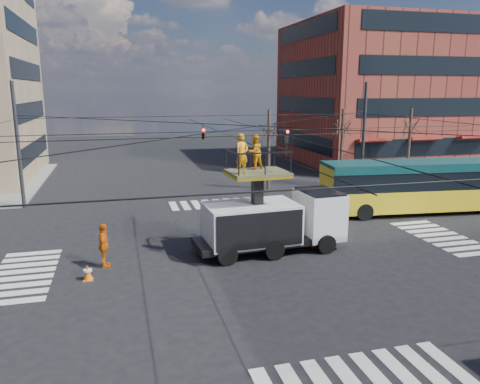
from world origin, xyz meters
The scene contains 13 objects.
ground centered at (0.00, 0.00, 0.00)m, with size 120.00×120.00×0.00m, color black.
sidewalk_ne centered at (21.00, 21.00, 0.06)m, with size 18.00×18.00×0.12m, color slate.
crosswalks centered at (0.00, 0.00, 0.01)m, with size 22.40×22.40×0.02m, color silver, non-canonical shape.
building_ne centered at (21.98, 23.98, 7.00)m, with size 20.06×16.06×14.00m.
overhead_network centered at (-0.07, 0.40, 4.29)m, with size 24.24×24.24×8.00m.
tree_a centered at (5.00, 13.50, 4.63)m, with size 2.00×2.00×6.00m.
tree_b centered at (11.00, 13.50, 4.63)m, with size 2.00×2.00×6.00m.
tree_c centered at (17.00, 13.50, 4.63)m, with size 2.00×2.00×6.00m.
utility_truck centered at (0.91, 0.26, 1.92)m, with size 7.13×3.01×5.64m.
city_bus centered at (12.43, 4.56, 1.73)m, with size 13.43×3.88×3.20m.
traffic_cone centered at (-7.39, -1.24, 0.32)m, with size 0.36×0.36×0.63m, color orange.
worker_ground centered at (-6.76, 0.04, 0.96)m, with size 1.13×0.47×1.92m, color orange.
flagger centered at (2.99, 0.03, 1.02)m, with size 1.32×0.76×2.04m, color red.
Camera 1 is at (-5.94, -19.76, 7.49)m, focal length 35.00 mm.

